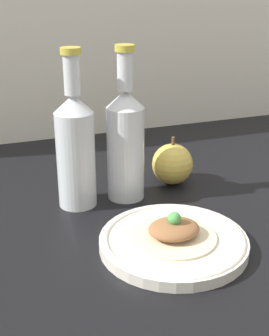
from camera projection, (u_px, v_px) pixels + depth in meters
ground_plane at (174, 223)px, 89.82cm from camera, size 180.00×110.00×4.00cm
plate at (173, 241)px, 77.57cm from camera, size 24.75×24.75×2.24cm
plated_food at (174, 231)px, 76.83cm from camera, size 14.19×14.19×4.70cm
cider_bottle_left at (75, 147)px, 88.39cm from camera, size 7.42×7.42×30.46cm
cider_bottle_right at (126, 141)px, 91.55cm from camera, size 7.42×7.42×30.46cm
apple at (172, 164)px, 100.68cm from camera, size 8.86×8.86×10.56cm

